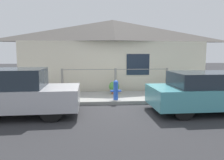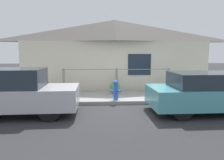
# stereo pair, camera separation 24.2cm
# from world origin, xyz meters

# --- Properties ---
(ground_plane) EXTENTS (60.00, 60.00, 0.00)m
(ground_plane) POSITION_xyz_m (0.00, 0.00, 0.00)
(ground_plane) COLOR #2D2D30
(sidewalk) EXTENTS (24.00, 2.13, 0.13)m
(sidewalk) POSITION_xyz_m (0.00, 1.07, 0.07)
(sidewalk) COLOR gray
(sidewalk) RESTS_ON ground_plane
(house) EXTENTS (9.40, 2.23, 3.59)m
(house) POSITION_xyz_m (0.00, 3.44, 2.84)
(house) COLOR beige
(house) RESTS_ON ground_plane
(fence) EXTENTS (4.90, 0.10, 1.09)m
(fence) POSITION_xyz_m (0.00, 1.98, 0.73)
(fence) COLOR gray
(fence) RESTS_ON sidewalk
(car_left) EXTENTS (4.00, 1.76, 1.46)m
(car_left) POSITION_xyz_m (-3.46, -1.15, 0.72)
(car_left) COLOR #B7B7BC
(car_left) RESTS_ON ground_plane
(car_right) EXTENTS (3.90, 1.82, 1.31)m
(car_right) POSITION_xyz_m (2.75, -1.15, 0.66)
(car_right) COLOR teal
(car_right) RESTS_ON ground_plane
(fire_hydrant) EXTENTS (0.42, 0.19, 0.75)m
(fire_hydrant) POSITION_xyz_m (-0.14, 0.33, 0.53)
(fire_hydrant) COLOR blue
(fire_hydrant) RESTS_ON sidewalk
(potted_plant_near_hydrant) EXTENTS (0.45, 0.45, 0.56)m
(potted_plant_near_hydrant) POSITION_xyz_m (-0.11, 1.46, 0.44)
(potted_plant_near_hydrant) COLOR #9E5638
(potted_plant_near_hydrant) RESTS_ON sidewalk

